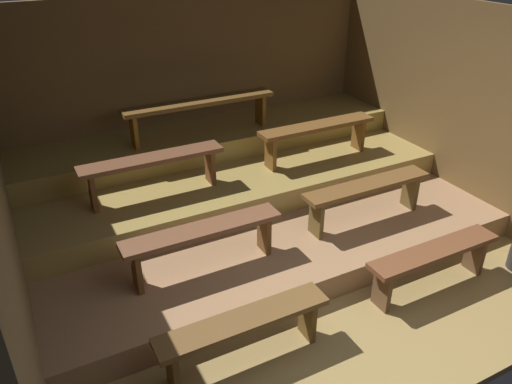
{
  "coord_description": "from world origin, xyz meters",
  "views": [
    {
      "loc": [
        -2.32,
        -2.02,
        3.22
      ],
      "look_at": [
        -0.1,
        2.24,
        0.61
      ],
      "focal_mm": 34.85,
      "sensor_mm": 36.0,
      "label": 1
    }
  ],
  "objects_px": {
    "bench_floor_left": "(244,327)",
    "bench_middle_left": "(153,165)",
    "bench_lower_right": "(367,191)",
    "bench_upper_center": "(200,107)",
    "bench_lower_left": "(203,236)",
    "bench_floor_right": "(434,257)",
    "bench_middle_right": "(317,131)"
  },
  "relations": [
    {
      "from": "bench_upper_center",
      "to": "bench_floor_right",
      "type": "bearing_deg",
      "value": -67.29
    },
    {
      "from": "bench_lower_left",
      "to": "bench_floor_left",
      "type": "bearing_deg",
      "value": -93.69
    },
    {
      "from": "bench_floor_left",
      "to": "bench_lower_left",
      "type": "bearing_deg",
      "value": 86.31
    },
    {
      "from": "bench_middle_left",
      "to": "bench_middle_right",
      "type": "distance_m",
      "value": 2.13
    },
    {
      "from": "bench_floor_left",
      "to": "bench_middle_left",
      "type": "distance_m",
      "value": 2.21
    },
    {
      "from": "bench_floor_left",
      "to": "bench_middle_right",
      "type": "distance_m",
      "value": 3.04
    },
    {
      "from": "bench_floor_right",
      "to": "bench_floor_left",
      "type": "bearing_deg",
      "value": 180.0
    },
    {
      "from": "bench_lower_left",
      "to": "bench_lower_right",
      "type": "xyz_separation_m",
      "value": [
        1.93,
        0.0,
        0.0
      ]
    },
    {
      "from": "bench_floor_left",
      "to": "bench_upper_center",
      "type": "height_order",
      "value": "bench_upper_center"
    },
    {
      "from": "bench_middle_right",
      "to": "bench_lower_right",
      "type": "bearing_deg",
      "value": -94.95
    },
    {
      "from": "bench_floor_right",
      "to": "bench_lower_right",
      "type": "distance_m",
      "value": 1.02
    },
    {
      "from": "bench_lower_left",
      "to": "bench_middle_right",
      "type": "relative_size",
      "value": 0.98
    },
    {
      "from": "bench_middle_left",
      "to": "bench_upper_center",
      "type": "distance_m",
      "value": 1.2
    },
    {
      "from": "bench_lower_right",
      "to": "bench_middle_left",
      "type": "height_order",
      "value": "bench_middle_left"
    },
    {
      "from": "bench_middle_left",
      "to": "bench_upper_center",
      "type": "relative_size",
      "value": 0.81
    },
    {
      "from": "bench_middle_left",
      "to": "bench_lower_right",
      "type": "bearing_deg",
      "value": -29.71
    },
    {
      "from": "bench_floor_left",
      "to": "bench_middle_right",
      "type": "bearing_deg",
      "value": 45.65
    },
    {
      "from": "bench_lower_left",
      "to": "bench_middle_left",
      "type": "bearing_deg",
      "value": 94.95
    },
    {
      "from": "bench_lower_left",
      "to": "bench_upper_center",
      "type": "xyz_separation_m",
      "value": [
        0.77,
        1.92,
        0.56
      ]
    },
    {
      "from": "bench_floor_right",
      "to": "bench_middle_left",
      "type": "xyz_separation_m",
      "value": [
        -2.09,
        2.14,
        0.56
      ]
    },
    {
      "from": "bench_middle_left",
      "to": "bench_middle_right",
      "type": "xyz_separation_m",
      "value": [
        2.13,
        0.0,
        0.0
      ]
    },
    {
      "from": "bench_lower_left",
      "to": "bench_middle_left",
      "type": "xyz_separation_m",
      "value": [
        -0.1,
        1.16,
        0.28
      ]
    },
    {
      "from": "bench_floor_left",
      "to": "bench_middle_left",
      "type": "height_order",
      "value": "bench_middle_left"
    },
    {
      "from": "bench_floor_right",
      "to": "bench_middle_left",
      "type": "bearing_deg",
      "value": 134.35
    },
    {
      "from": "bench_floor_right",
      "to": "bench_middle_left",
      "type": "height_order",
      "value": "bench_middle_left"
    },
    {
      "from": "bench_floor_left",
      "to": "bench_upper_center",
      "type": "distance_m",
      "value": 3.14
    },
    {
      "from": "bench_floor_right",
      "to": "bench_middle_left",
      "type": "distance_m",
      "value": 3.04
    },
    {
      "from": "bench_floor_right",
      "to": "bench_lower_left",
      "type": "relative_size",
      "value": 0.95
    },
    {
      "from": "bench_floor_right",
      "to": "bench_middle_right",
      "type": "bearing_deg",
      "value": 89.01
    },
    {
      "from": "bench_lower_right",
      "to": "bench_upper_center",
      "type": "distance_m",
      "value": 2.31
    },
    {
      "from": "bench_middle_left",
      "to": "bench_middle_right",
      "type": "relative_size",
      "value": 1.0
    },
    {
      "from": "bench_lower_right",
      "to": "bench_middle_right",
      "type": "relative_size",
      "value": 0.98
    }
  ]
}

